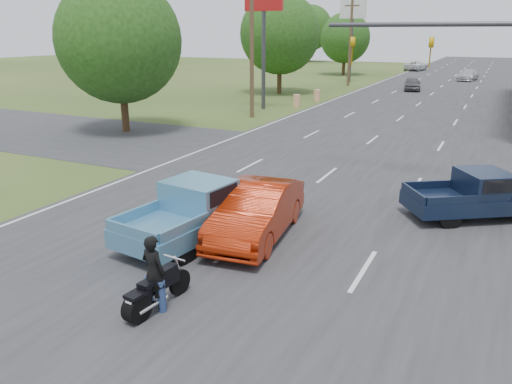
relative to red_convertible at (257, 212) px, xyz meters
The scene contains 22 objects.
main_road 31.18m from the red_convertible, 90.40° to the left, with size 15.00×180.00×0.02m, color #2D2D30.
cross_road 9.20m from the red_convertible, 91.37° to the left, with size 120.00×10.00×0.02m, color #2D2D30.
utility_pole_5 21.96m from the red_convertible, 116.89° to the left, with size 2.00×0.28×10.00m.
utility_pole_6 44.48m from the red_convertible, 102.69° to the left, with size 2.00×0.28×10.00m.
tree_0 18.63m from the red_convertible, 141.86° to the left, with size 7.14×7.14×8.84m.
tree_1 36.21m from the red_convertible, 112.47° to the left, with size 7.56×7.56×9.36m.
tree_2 59.10m from the red_convertible, 104.16° to the left, with size 6.72×6.72×8.32m.
tree_4 86.39m from the red_convertible, 129.85° to the left, with size 9.24×9.24×11.44m.
tree_6 91.49m from the red_convertible, 109.33° to the left, with size 8.82×8.82×10.92m.
barrel_2 26.64m from the red_convertible, 109.11° to the left, with size 0.56×0.56×1.00m, color orange.
barrel_3 30.36m from the red_convertible, 106.10° to the left, with size 0.56×0.56×1.00m, color orange.
pole_sign_left_near 26.31m from the red_convertible, 114.83° to the left, with size 3.00×0.35×9.20m.
pole_sign_left_far 48.79m from the red_convertible, 102.80° to the left, with size 3.00×0.35×9.20m.
signal_mast 10.69m from the red_convertible, 55.54° to the left, with size 9.12×0.40×7.00m.
red_convertible is the anchor object (origin of this frame).
motorcycle 4.66m from the red_convertible, 92.38° to the right, with size 0.62×1.96×1.00m.
rider 4.60m from the red_convertible, 92.34° to the right, with size 0.59×0.39×1.63m, color black.
blue_pickup 1.66m from the red_convertible, 157.29° to the right, with size 2.64×5.33×1.70m.
navy_pickup 7.44m from the red_convertible, 38.75° to the left, with size 4.83×4.05×1.53m.
distant_car_grey 41.49m from the red_convertible, 93.42° to the left, with size 1.58×3.92×1.33m, color #4E4E52.
distant_car_silver 55.69m from the red_convertible, 88.17° to the left, with size 1.90×4.67×1.35m, color silver.
distant_car_white 70.56m from the red_convertible, 95.46° to the left, with size 2.41×5.22×1.45m, color silver.
Camera 1 is at (6.14, -3.34, 5.73)m, focal length 35.00 mm.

